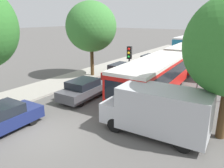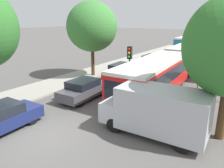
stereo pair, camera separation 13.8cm
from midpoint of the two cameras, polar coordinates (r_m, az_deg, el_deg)
name	(u,v)px [view 1 (the left image)]	position (r m, az deg, el deg)	size (l,w,h in m)	color
ground_plane	(46,135)	(11.20, -17.32, -12.60)	(200.00, 200.00, 0.00)	#565451
kerb_strip_left	(120,64)	(26.39, 1.84, 5.36)	(3.20, 42.14, 0.14)	#9E998E
articulated_bus	(170,65)	(19.28, 14.62, 4.72)	(3.43, 17.27, 2.55)	red
city_bus_rear	(190,42)	(39.48, 19.53, 10.29)	(2.89, 11.57, 2.48)	teal
queued_car_navy	(1,118)	(12.05, -27.30, -8.01)	(1.75, 3.92, 1.35)	navy
queued_car_graphite	(84,89)	(15.04, -7.64, -1.37)	(1.76, 3.95, 1.36)	#47474C
queued_car_red	(122,72)	(19.65, 2.35, 3.28)	(1.87, 4.20, 1.44)	#B21E19
queued_car_white	(151,61)	(24.73, 10.01, 5.87)	(1.86, 4.18, 1.44)	white
white_van	(158,110)	(10.44, 11.62, -6.76)	(5.08, 2.18, 2.31)	#B7BABF
traffic_light	(129,59)	(16.03, 4.26, 6.57)	(0.34, 0.38, 3.40)	#56595E
no_entry_sign	(199,72)	(15.86, 21.49, 3.01)	(0.70, 0.08, 2.82)	#56595E
tree_left_mid	(91,27)	(20.20, -5.67, 14.64)	(4.53, 4.53, 6.82)	#51381E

